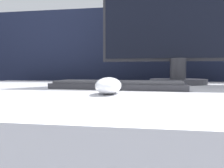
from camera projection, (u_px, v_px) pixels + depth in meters
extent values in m
cube|color=black|center=(132.00, 110.00, 1.28)|extent=(5.00, 0.03, 1.19)
ellipsoid|color=white|center=(110.00, 86.00, 0.49)|extent=(0.06, 0.10, 0.04)
cube|color=#28282D|center=(117.00, 86.00, 0.64)|extent=(0.40, 0.15, 0.02)
cube|color=#38383D|center=(117.00, 82.00, 0.64)|extent=(0.37, 0.14, 0.01)
cylinder|color=#28282D|center=(178.00, 82.00, 0.88)|extent=(0.22, 0.22, 0.02)
cylinder|color=#28282D|center=(178.00, 69.00, 0.88)|extent=(0.06, 0.06, 0.08)
cube|color=#28282D|center=(179.00, 8.00, 0.87)|extent=(0.61, 0.01, 0.42)
cube|color=black|center=(179.00, 8.00, 0.86)|extent=(0.59, 0.02, 0.40)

